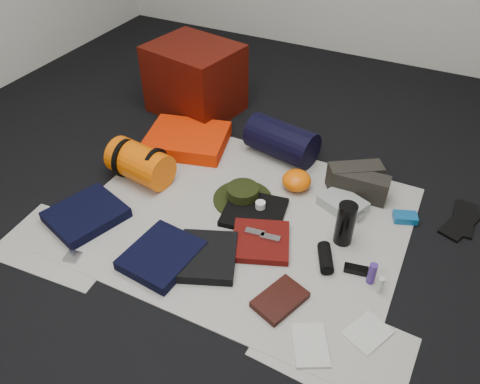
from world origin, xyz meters
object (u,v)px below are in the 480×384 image
at_px(red_cabinet, 195,79).
at_px(paperback_book, 280,300).
at_px(stuff_sack, 140,163).
at_px(water_bottle, 345,224).
at_px(navy_duffel, 282,140).
at_px(compact_camera, 354,214).
at_px(sleeping_pad, 187,139).

relative_size(red_cabinet, paperback_book, 2.44).
distance_m(stuff_sack, water_bottle, 1.16).
distance_m(stuff_sack, navy_duffel, 0.83).
distance_m(compact_camera, paperback_book, 0.68).
bearing_deg(paperback_book, compact_camera, 99.09).
xyz_separation_m(red_cabinet, stuff_sack, (0.12, -0.82, -0.12)).
height_order(sleeping_pad, paperback_book, sleeping_pad).
bearing_deg(stuff_sack, compact_camera, 10.48).
bearing_deg(red_cabinet, compact_camera, -14.23).
distance_m(navy_duffel, water_bottle, 0.76).
bearing_deg(paperback_book, water_bottle, 94.90).
bearing_deg(water_bottle, navy_duffel, 135.58).
bearing_deg(stuff_sack, navy_duffel, 41.83).
height_order(navy_duffel, paperback_book, navy_duffel).
bearing_deg(compact_camera, navy_duffel, 163.29).
height_order(red_cabinet, water_bottle, red_cabinet).
xyz_separation_m(red_cabinet, paperback_book, (1.15, -1.27, -0.21)).
height_order(red_cabinet, navy_duffel, red_cabinet).
xyz_separation_m(stuff_sack, navy_duffel, (0.62, 0.55, 0.00)).
distance_m(sleeping_pad, compact_camera, 1.12).
distance_m(navy_duffel, compact_camera, 0.65).
height_order(red_cabinet, stuff_sack, red_cabinet).
height_order(stuff_sack, paperback_book, stuff_sack).
distance_m(stuff_sack, compact_camera, 1.18).
height_order(navy_duffel, compact_camera, navy_duffel).
bearing_deg(sleeping_pad, red_cabinet, 113.11).
height_order(water_bottle, paperback_book, water_bottle).
relative_size(red_cabinet, sleeping_pad, 1.16).
xyz_separation_m(stuff_sack, paperback_book, (1.03, -0.45, -0.09)).
height_order(red_cabinet, paperback_book, red_cabinet).
bearing_deg(red_cabinet, stuff_sack, -70.53).
bearing_deg(navy_duffel, stuff_sack, -126.78).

